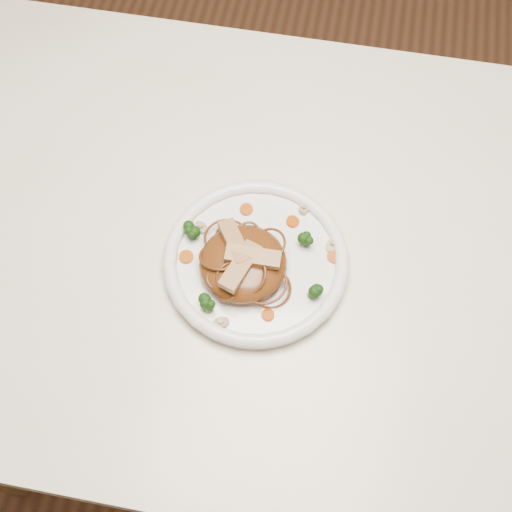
# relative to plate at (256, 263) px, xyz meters

# --- Properties ---
(ground) EXTENTS (4.00, 4.00, 0.00)m
(ground) POSITION_rel_plate_xyz_m (0.04, 0.05, -0.76)
(ground) COLOR #4C2A1A
(ground) RESTS_ON ground
(table) EXTENTS (1.20, 0.80, 0.75)m
(table) POSITION_rel_plate_xyz_m (0.04, 0.05, -0.11)
(table) COLOR white
(table) RESTS_ON ground
(plate) EXTENTS (0.29, 0.29, 0.02)m
(plate) POSITION_rel_plate_xyz_m (0.00, 0.00, 0.00)
(plate) COLOR white
(plate) RESTS_ON table
(noodle_mound) EXTENTS (0.16, 0.16, 0.04)m
(noodle_mound) POSITION_rel_plate_xyz_m (-0.02, -0.02, 0.03)
(noodle_mound) COLOR #5D3211
(noodle_mound) RESTS_ON plate
(chicken_a) EXTENTS (0.08, 0.03, 0.01)m
(chicken_a) POSITION_rel_plate_xyz_m (-0.00, -0.02, 0.05)
(chicken_a) COLOR tan
(chicken_a) RESTS_ON noodle_mound
(chicken_b) EXTENTS (0.06, 0.07, 0.01)m
(chicken_b) POSITION_rel_plate_xyz_m (-0.03, 0.00, 0.05)
(chicken_b) COLOR tan
(chicken_b) RESTS_ON noodle_mound
(chicken_c) EXTENTS (0.05, 0.08, 0.01)m
(chicken_c) POSITION_rel_plate_xyz_m (-0.01, -0.03, 0.05)
(chicken_c) COLOR tan
(chicken_c) RESTS_ON noodle_mound
(broccoli_0) EXTENTS (0.03, 0.03, 0.03)m
(broccoli_0) POSITION_rel_plate_xyz_m (0.06, 0.04, 0.02)
(broccoli_0) COLOR #183A0C
(broccoli_0) RESTS_ON plate
(broccoli_1) EXTENTS (0.03, 0.03, 0.03)m
(broccoli_1) POSITION_rel_plate_xyz_m (-0.10, 0.02, 0.02)
(broccoli_1) COLOR #183A0C
(broccoli_1) RESTS_ON plate
(broccoli_2) EXTENTS (0.03, 0.03, 0.03)m
(broccoli_2) POSITION_rel_plate_xyz_m (-0.05, -0.08, 0.02)
(broccoli_2) COLOR #183A0C
(broccoli_2) RESTS_ON plate
(broccoli_3) EXTENTS (0.03, 0.03, 0.03)m
(broccoli_3) POSITION_rel_plate_xyz_m (0.09, -0.04, 0.02)
(broccoli_3) COLOR #183A0C
(broccoli_3) RESTS_ON plate
(carrot_0) EXTENTS (0.03, 0.03, 0.00)m
(carrot_0) POSITION_rel_plate_xyz_m (0.04, 0.07, 0.01)
(carrot_0) COLOR #B24206
(carrot_0) RESTS_ON plate
(carrot_1) EXTENTS (0.02, 0.02, 0.00)m
(carrot_1) POSITION_rel_plate_xyz_m (-0.10, -0.01, 0.01)
(carrot_1) COLOR #B24206
(carrot_1) RESTS_ON plate
(carrot_2) EXTENTS (0.02, 0.02, 0.00)m
(carrot_2) POSITION_rel_plate_xyz_m (0.11, 0.03, 0.01)
(carrot_2) COLOR #B24206
(carrot_2) RESTS_ON plate
(carrot_3) EXTENTS (0.02, 0.02, 0.00)m
(carrot_3) POSITION_rel_plate_xyz_m (-0.03, 0.08, 0.01)
(carrot_3) COLOR #B24206
(carrot_3) RESTS_ON plate
(carrot_4) EXTENTS (0.02, 0.02, 0.00)m
(carrot_4) POSITION_rel_plate_xyz_m (0.03, -0.08, 0.01)
(carrot_4) COLOR #B24206
(carrot_4) RESTS_ON plate
(mushroom_0) EXTENTS (0.03, 0.03, 0.01)m
(mushroom_0) POSITION_rel_plate_xyz_m (-0.03, -0.10, 0.01)
(mushroom_0) COLOR #C3B392
(mushroom_0) RESTS_ON plate
(mushroom_1) EXTENTS (0.03, 0.03, 0.01)m
(mushroom_1) POSITION_rel_plate_xyz_m (0.10, 0.04, 0.01)
(mushroom_1) COLOR #C3B392
(mushroom_1) RESTS_ON plate
(mushroom_2) EXTENTS (0.03, 0.03, 0.01)m
(mushroom_2) POSITION_rel_plate_xyz_m (-0.09, 0.04, 0.01)
(mushroom_2) COLOR #C3B392
(mushroom_2) RESTS_ON plate
(mushroom_3) EXTENTS (0.02, 0.02, 0.01)m
(mushroom_3) POSITION_rel_plate_xyz_m (0.05, 0.10, 0.01)
(mushroom_3) COLOR #C3B392
(mushroom_3) RESTS_ON plate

